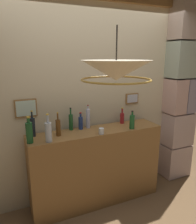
{
  "coord_description": "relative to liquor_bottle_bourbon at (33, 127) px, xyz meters",
  "views": [
    {
      "loc": [
        -1.05,
        -1.58,
        1.94
      ],
      "look_at": [
        0.0,
        0.77,
        1.27
      ],
      "focal_mm": 35.15,
      "sensor_mm": 36.0,
      "label": 1
    }
  ],
  "objects": [
    {
      "name": "liquor_bottle_vermouth",
      "position": [
        0.13,
        -0.23,
        0.0
      ],
      "size": [
        0.07,
        0.07,
        0.32
      ],
      "color": "#AFBBCA",
      "rests_on": "bar_shelf_unit"
    },
    {
      "name": "liquor_bottle_mezcal",
      "position": [
        1.2,
        -0.23,
        -0.02
      ],
      "size": [
        0.07,
        0.07,
        0.24
      ],
      "color": "#195226",
      "rests_on": "bar_shelf_unit"
    },
    {
      "name": "liquor_bottle_tequila",
      "position": [
        -0.06,
        -0.19,
        0.0
      ],
      "size": [
        0.07,
        0.07,
        0.29
      ],
      "color": "#174921",
      "rests_on": "bar_shelf_unit"
    },
    {
      "name": "stone_pillar",
      "position": [
        2.21,
        0.02,
        0.22
      ],
      "size": [
        0.48,
        0.35,
        2.65
      ],
      "color": "#C1A8A5",
      "rests_on": "ground"
    },
    {
      "name": "liquor_bottle_gin",
      "position": [
        0.7,
        0.03,
        0.01
      ],
      "size": [
        0.05,
        0.05,
        0.31
      ],
      "color": "silver",
      "rests_on": "bar_shelf_unit"
    },
    {
      "name": "glass_tumbler_rocks",
      "position": [
        0.76,
        -0.25,
        -0.08
      ],
      "size": [
        0.06,
        0.06,
        0.07
      ],
      "color": "silver",
      "rests_on": "bar_shelf_unit"
    },
    {
      "name": "liquor_bottle_rum",
      "position": [
        0.47,
        0.04,
        -0.01
      ],
      "size": [
        0.05,
        0.05,
        0.29
      ],
      "color": "#1A4E23",
      "rests_on": "bar_shelf_unit"
    },
    {
      "name": "pendant_lamp",
      "position": [
        0.57,
        -0.93,
        0.68
      ],
      "size": [
        0.57,
        0.57,
        0.42
      ],
      "color": "#EFE5C6"
    },
    {
      "name": "liquor_bottle_amaro",
      "position": [
        0.59,
        0.02,
        -0.03
      ],
      "size": [
        0.06,
        0.06,
        0.22
      ],
      "color": "navy",
      "rests_on": "bar_shelf_unit"
    },
    {
      "name": "bar_shelf_unit",
      "position": [
        0.76,
        -0.1,
        -0.63
      ],
      "size": [
        1.72,
        0.39,
        1.02
      ],
      "primitive_type": "cube",
      "color": "olive",
      "rests_on": "ground"
    },
    {
      "name": "liquor_bottle_scotch",
      "position": [
        1.2,
        0.02,
        -0.04
      ],
      "size": [
        0.06,
        0.06,
        0.22
      ],
      "color": "maroon",
      "rests_on": "bar_shelf_unit"
    },
    {
      "name": "liquor_bottle_bourbon",
      "position": [
        0.0,
        0.0,
        0.0
      ],
      "size": [
        0.06,
        0.06,
        0.31
      ],
      "color": "black",
      "rests_on": "bar_shelf_unit"
    },
    {
      "name": "liquor_bottle_brandy",
      "position": [
        0.27,
        -0.1,
        -0.02
      ],
      "size": [
        0.06,
        0.06,
        0.29
      ],
      "color": "brown",
      "rests_on": "bar_shelf_unit"
    },
    {
      "name": "panelled_rear_partition",
      "position": [
        0.76,
        0.17,
        0.3
      ],
      "size": [
        3.66,
        0.15,
        2.73
      ],
      "color": "beige",
      "rests_on": "ground"
    }
  ]
}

